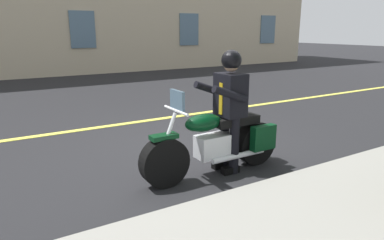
# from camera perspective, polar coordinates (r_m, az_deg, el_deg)

# --- Properties ---
(ground_plane) EXTENTS (80.00, 80.00, 0.00)m
(ground_plane) POSITION_cam_1_polar(r_m,az_deg,el_deg) (6.13, -0.75, -4.38)
(ground_plane) COLOR black
(lane_center_stripe) EXTENTS (60.00, 0.16, 0.01)m
(lane_center_stripe) POSITION_cam_1_polar(r_m,az_deg,el_deg) (7.85, -8.07, -0.20)
(lane_center_stripe) COLOR #E5DB4C
(lane_center_stripe) RESTS_ON ground_plane
(motorcycle_main) EXTENTS (2.21, 0.60, 1.26)m
(motorcycle_main) POSITION_cam_1_polar(r_m,az_deg,el_deg) (4.91, 4.28, -3.76)
(motorcycle_main) COLOR black
(motorcycle_main) RESTS_ON ground_plane
(rider_main) EXTENTS (0.62, 0.55, 1.74)m
(rider_main) POSITION_cam_1_polar(r_m,az_deg,el_deg) (4.87, 6.20, 3.15)
(rider_main) COLOR black
(rider_main) RESTS_ON ground_plane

